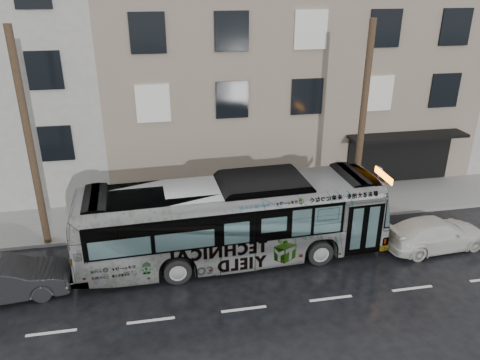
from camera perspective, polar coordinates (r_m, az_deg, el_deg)
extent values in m
plane|color=black|center=(18.91, -1.02, -10.80)|extent=(120.00, 120.00, 0.00)
cube|color=gray|center=(23.05, -3.09, -3.91)|extent=(90.00, 3.60, 0.15)
cube|color=gray|center=(29.60, 4.43, 13.30)|extent=(20.00, 12.00, 11.00)
cylinder|color=#4C3A26|center=(21.67, 14.65, 6.58)|extent=(0.30, 0.30, 9.00)
cylinder|color=#4C3A26|center=(20.28, -24.27, 4.12)|extent=(0.30, 0.30, 9.00)
cylinder|color=slate|center=(23.25, 16.30, -1.15)|extent=(0.06, 0.06, 2.40)
imported|color=#B2B2B2|center=(18.75, -0.88, -4.93)|extent=(12.55, 3.39, 3.47)
imported|color=silver|center=(21.64, 22.68, -6.03)|extent=(4.70, 2.24, 1.32)
imported|color=black|center=(19.02, -26.88, -10.81)|extent=(4.61, 2.03, 1.47)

